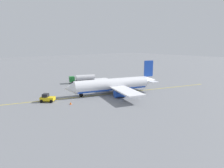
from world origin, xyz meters
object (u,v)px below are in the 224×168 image
object	(u,v)px
refueling_worker	(104,81)
safety_cone_nose	(71,103)
fuel_tanker	(83,78)
pushback_tug	(47,98)
airplane	(113,85)

from	to	relation	value
refueling_worker	safety_cone_nose	distance (m)	28.67
refueling_worker	safety_cone_nose	size ratio (longest dim) A/B	2.83
refueling_worker	safety_cone_nose	xyz separation A→B (m)	(22.83, 17.34, -0.52)
fuel_tanker	pushback_tug	bearing A→B (deg)	39.95
safety_cone_nose	airplane	bearing A→B (deg)	-171.48
airplane	safety_cone_nose	world-z (taller)	airplane
airplane	pushback_tug	world-z (taller)	airplane
refueling_worker	safety_cone_nose	world-z (taller)	refueling_worker
fuel_tanker	refueling_worker	size ratio (longest dim) A/B	6.38
airplane	refueling_worker	xyz separation A→B (m)	(-7.22, -15.00, -1.85)
pushback_tug	safety_cone_nose	distance (m)	7.06
pushback_tug	safety_cone_nose	world-z (taller)	pushback_tug
airplane	fuel_tanker	size ratio (longest dim) A/B	2.78
airplane	refueling_worker	distance (m)	16.75
refueling_worker	safety_cone_nose	bearing A→B (deg)	37.21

